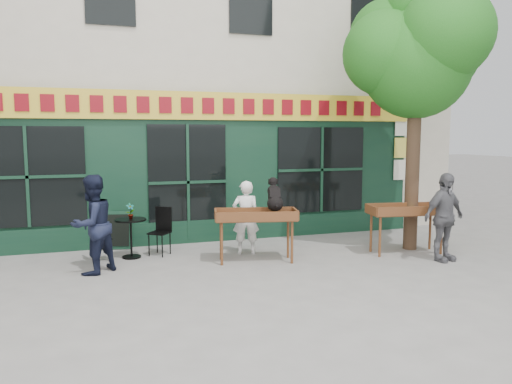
{
  "coord_description": "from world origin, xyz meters",
  "views": [
    {
      "loc": [
        -1.97,
        -8.42,
        2.4
      ],
      "look_at": [
        0.97,
        0.5,
        1.3
      ],
      "focal_mm": 35.0,
      "sensor_mm": 36.0,
      "label": 1
    }
  ],
  "objects_px": {
    "dog": "(274,193)",
    "book_cart_center": "(256,218)",
    "man_left": "(92,225)",
    "bistro_table": "(131,230)",
    "woman": "(246,217)",
    "man_right": "(444,217)",
    "book_cart_right": "(407,213)"
  },
  "relations": [
    {
      "from": "dog",
      "to": "book_cart_center",
      "type": "bearing_deg",
      "value": -175.54
    },
    {
      "from": "dog",
      "to": "man_left",
      "type": "bearing_deg",
      "value": -170.23
    },
    {
      "from": "bistro_table",
      "to": "man_left",
      "type": "height_order",
      "value": "man_left"
    },
    {
      "from": "woman",
      "to": "bistro_table",
      "type": "relative_size",
      "value": 1.94
    },
    {
      "from": "book_cart_center",
      "to": "dog",
      "type": "distance_m",
      "value": 0.59
    },
    {
      "from": "book_cart_center",
      "to": "woman",
      "type": "bearing_deg",
      "value": 102.59
    },
    {
      "from": "book_cart_center",
      "to": "dog",
      "type": "xyz_separation_m",
      "value": [
        0.35,
        -0.05,
        0.47
      ]
    },
    {
      "from": "man_right",
      "to": "bistro_table",
      "type": "relative_size",
      "value": 2.2
    },
    {
      "from": "woman",
      "to": "man_left",
      "type": "relative_size",
      "value": 0.86
    },
    {
      "from": "man_left",
      "to": "woman",
      "type": "bearing_deg",
      "value": 149.47
    },
    {
      "from": "book_cart_right",
      "to": "woman",
      "type": "bearing_deg",
      "value": 171.13
    },
    {
      "from": "book_cart_right",
      "to": "man_left",
      "type": "relative_size",
      "value": 0.92
    },
    {
      "from": "dog",
      "to": "bistro_table",
      "type": "relative_size",
      "value": 0.79
    },
    {
      "from": "bistro_table",
      "to": "man_left",
      "type": "relative_size",
      "value": 0.44
    },
    {
      "from": "book_cart_center",
      "to": "woman",
      "type": "relative_size",
      "value": 1.09
    },
    {
      "from": "book_cart_right",
      "to": "man_left",
      "type": "bearing_deg",
      "value": -175.58
    },
    {
      "from": "bistro_table",
      "to": "woman",
      "type": "bearing_deg",
      "value": -9.26
    },
    {
      "from": "book_cart_right",
      "to": "man_left",
      "type": "distance_m",
      "value": 6.01
    },
    {
      "from": "book_cart_center",
      "to": "woman",
      "type": "distance_m",
      "value": 0.66
    },
    {
      "from": "dog",
      "to": "book_cart_right",
      "type": "xyz_separation_m",
      "value": [
        2.73,
        -0.26,
        -0.47
      ]
    },
    {
      "from": "man_left",
      "to": "book_cart_right",
      "type": "bearing_deg",
      "value": 134.95
    },
    {
      "from": "man_right",
      "to": "book_cart_center",
      "type": "bearing_deg",
      "value": 151.03
    },
    {
      "from": "woman",
      "to": "dog",
      "type": "bearing_deg",
      "value": 129.15
    },
    {
      "from": "book_cart_center",
      "to": "bistro_table",
      "type": "relative_size",
      "value": 2.1
    },
    {
      "from": "book_cart_right",
      "to": "bistro_table",
      "type": "height_order",
      "value": "book_cart_right"
    },
    {
      "from": "dog",
      "to": "woman",
      "type": "relative_size",
      "value": 0.41
    },
    {
      "from": "man_right",
      "to": "bistro_table",
      "type": "bearing_deg",
      "value": 148.13
    },
    {
      "from": "dog",
      "to": "book_cart_right",
      "type": "height_order",
      "value": "dog"
    },
    {
      "from": "woman",
      "to": "man_left",
      "type": "bearing_deg",
      "value": 23.08
    },
    {
      "from": "man_left",
      "to": "dog",
      "type": "bearing_deg",
      "value": 136.16
    },
    {
      "from": "dog",
      "to": "woman",
      "type": "distance_m",
      "value": 0.96
    },
    {
      "from": "man_left",
      "to": "book_cart_center",
      "type": "bearing_deg",
      "value": 136.8
    }
  ]
}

